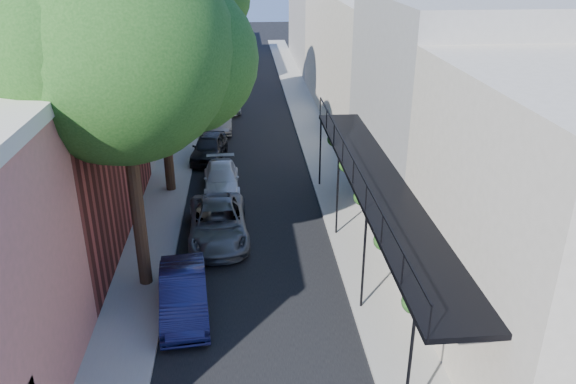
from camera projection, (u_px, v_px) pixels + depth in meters
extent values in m
cube|color=black|center=(247.00, 118.00, 37.88)|extent=(6.00, 64.00, 0.01)
cube|color=gray|center=(188.00, 118.00, 37.56)|extent=(2.00, 64.00, 0.12)
cube|color=gray|center=(306.00, 115.00, 38.16)|extent=(2.00, 64.00, 0.12)
cube|color=gray|center=(105.00, 30.00, 19.69)|extent=(0.06, 7.00, 4.00)
cube|color=#97958F|center=(87.00, 65.00, 31.74)|extent=(8.00, 12.00, 9.00)
cube|color=beige|center=(129.00, 23.00, 44.28)|extent=(8.00, 16.00, 10.00)
cube|color=#CF766A|center=(154.00, 15.00, 57.43)|extent=(8.00, 12.00, 8.00)
cube|color=#97958F|center=(469.00, 110.00, 23.08)|extent=(8.00, 10.00, 9.00)
cube|color=beige|center=(382.00, 56.00, 36.94)|extent=(8.00, 20.00, 8.00)
cube|color=#97958F|center=(338.00, 10.00, 52.92)|extent=(8.00, 16.00, 10.00)
cube|color=black|center=(381.00, 184.00, 18.57)|extent=(2.00, 16.00, 0.15)
cube|color=black|center=(354.00, 160.00, 18.14)|extent=(0.05, 16.00, 0.05)
cylinder|color=black|center=(409.00, 373.00, 12.82)|extent=(0.08, 0.08, 3.40)
cylinder|color=black|center=(320.00, 151.00, 26.47)|extent=(0.08, 0.08, 3.40)
sphere|color=#194413|center=(414.00, 302.00, 13.25)|extent=(0.60, 0.60, 0.60)
sphere|color=#194413|center=(362.00, 197.00, 18.71)|extent=(0.60, 0.60, 0.60)
sphere|color=#194413|center=(334.00, 139.00, 24.17)|extent=(0.60, 0.60, 0.60)
cylinder|color=#372616|center=(136.00, 192.00, 17.97)|extent=(0.44, 0.44, 7.00)
sphere|color=#194413|center=(118.00, 49.00, 16.13)|extent=(6.80, 6.80, 6.80)
sphere|color=#194413|center=(182.00, 59.00, 17.39)|extent=(4.76, 4.76, 4.76)
cylinder|color=#372616|center=(166.00, 128.00, 25.39)|extent=(0.44, 0.44, 6.30)
sphere|color=#194413|center=(157.00, 36.00, 23.75)|extent=(6.00, 6.00, 6.00)
sphere|color=#194413|center=(195.00, 44.00, 24.88)|extent=(4.20, 4.20, 4.20)
cylinder|color=#372616|center=(182.00, 74.00, 33.37)|extent=(0.44, 0.44, 7.35)
imported|color=#14163F|center=(184.00, 294.00, 17.67)|extent=(1.86, 4.26, 1.36)
imported|color=#53565B|center=(218.00, 223.00, 22.15)|extent=(2.53, 5.06, 1.37)
imported|color=silver|center=(221.00, 179.00, 26.55)|extent=(1.81, 4.11, 1.17)
imported|color=black|center=(209.00, 147.00, 30.40)|extent=(2.13, 4.20, 1.37)
imported|color=gray|center=(221.00, 120.00, 35.12)|extent=(1.43, 4.07, 1.34)
imported|color=#9AA1AD|center=(227.00, 103.00, 39.13)|extent=(2.07, 4.10, 1.11)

